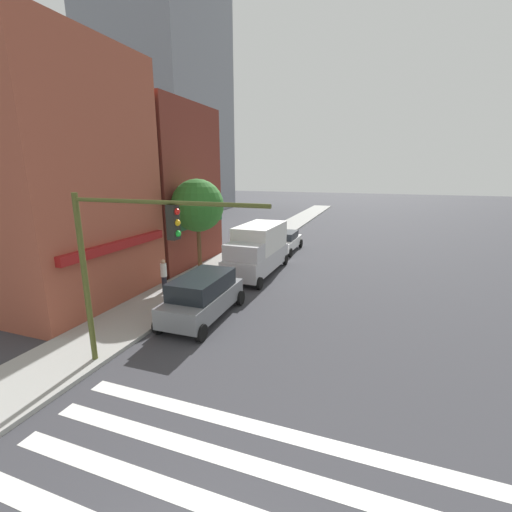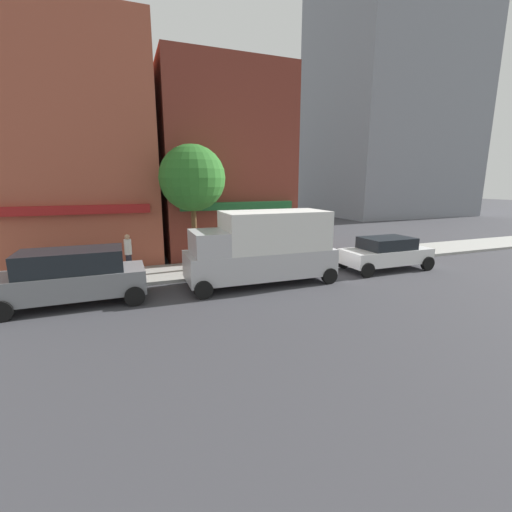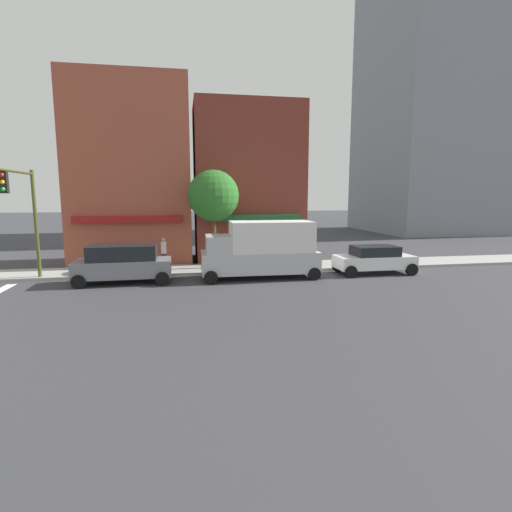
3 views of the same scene
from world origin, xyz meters
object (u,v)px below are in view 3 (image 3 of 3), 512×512
Objects in this scene: pedestrian_white_shirt at (164,252)px; street_tree at (214,196)px; traffic_signal at (22,204)px; box_truck_silver at (261,249)px; sedan_white at (374,259)px; suv_grey at (123,263)px.

pedestrian_white_shirt is 4.45m from street_tree.
box_truck_silver is (11.60, -0.10, -2.43)m from traffic_signal.
street_tree is at bearing 2.44° from pedestrian_white_shirt.
street_tree reaches higher than sedan_white.
box_truck_silver is 1.09× the size of street_tree.
street_tree reaches higher than box_truck_silver.
pedestrian_white_shirt is at bearing 26.58° from traffic_signal.
suv_grey is at bearing -149.78° from street_tree.
suv_grey is 2.67× the size of pedestrian_white_shirt.
box_truck_silver reaches higher than pedestrian_white_shirt.
pedestrian_white_shirt is 0.31× the size of street_tree.
box_truck_silver is at bearing -0.48° from traffic_signal.
street_tree is at bearing 162.09° from sedan_white.
suv_grey reaches higher than pedestrian_white_shirt.
suv_grey is (4.49, -0.10, -2.98)m from traffic_signal.
pedestrian_white_shirt is at bearing 170.87° from street_tree.
pedestrian_white_shirt is (6.35, 3.18, -2.94)m from traffic_signal.
suv_grey is 0.76× the size of box_truck_silver.
street_tree is at bearing 16.21° from traffic_signal.
traffic_signal is 1.42× the size of sedan_white.
sedan_white is (18.11, -0.10, -3.17)m from traffic_signal.
street_tree reaches higher than traffic_signal.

